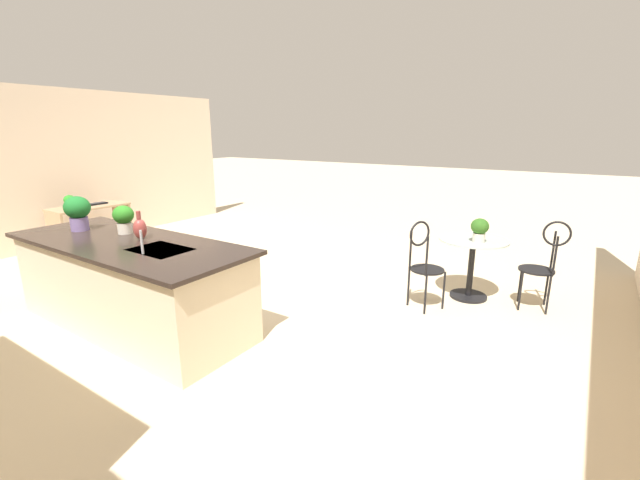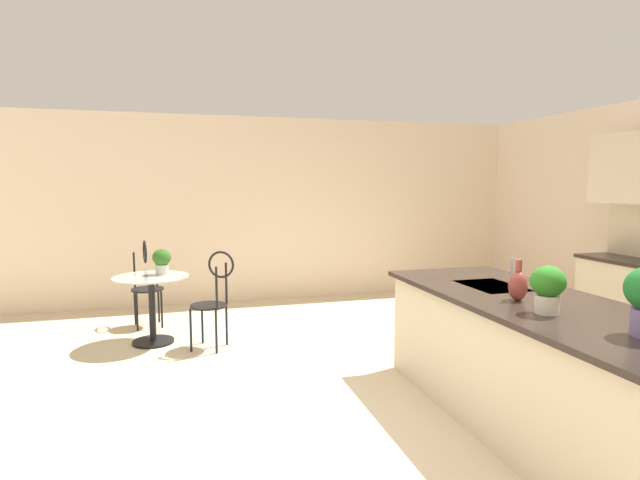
{
  "view_description": "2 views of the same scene",
  "coord_description": "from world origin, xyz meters",
  "px_view_note": "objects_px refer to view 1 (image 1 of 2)",
  "views": [
    {
      "loc": [
        -3.54,
        3.12,
        1.99
      ],
      "look_at": [
        -1.43,
        -0.07,
        0.98
      ],
      "focal_mm": 23.25,
      "sensor_mm": 36.0,
      "label": 1
    },
    {
      "loc": [
        3.2,
        -1.54,
        1.73
      ],
      "look_at": [
        -1.52,
        -0.23,
        1.18
      ],
      "focal_mm": 28.29,
      "sensor_mm": 36.0,
      "label": 2
    }
  ],
  "objects_px": {
    "bistro_table": "(471,263)",
    "chair_by_island": "(543,261)",
    "writing_desk": "(90,219)",
    "keyboard": "(94,204)",
    "potted_plant_on_table": "(480,229)",
    "potted_plant_on_desk": "(70,201)",
    "potted_plant_counter_far": "(78,211)",
    "potted_plant_counter_near": "(124,218)",
    "chair_near_window": "(424,261)",
    "vase_on_counter": "(140,228)"
  },
  "relations": [
    {
      "from": "chair_near_window",
      "to": "vase_on_counter",
      "type": "bearing_deg",
      "value": 40.0
    },
    {
      "from": "bistro_table",
      "to": "potted_plant_counter_near",
      "type": "distance_m",
      "value": 4.01
    },
    {
      "from": "writing_desk",
      "to": "potted_plant_on_table",
      "type": "xyz_separation_m",
      "value": [
        -6.17,
        -1.21,
        0.39
      ]
    },
    {
      "from": "potted_plant_counter_near",
      "to": "potted_plant_on_desk",
      "type": "xyz_separation_m",
      "value": [
        2.93,
        -0.85,
        -0.22
      ]
    },
    {
      "from": "bistro_table",
      "to": "chair_by_island",
      "type": "bearing_deg",
      "value": -172.84
    },
    {
      "from": "potted_plant_on_table",
      "to": "potted_plant_counter_far",
      "type": "distance_m",
      "value": 4.51
    },
    {
      "from": "chair_by_island",
      "to": "writing_desk",
      "type": "relative_size",
      "value": 0.87
    },
    {
      "from": "chair_near_window",
      "to": "potted_plant_on_table",
      "type": "bearing_deg",
      "value": -130.99
    },
    {
      "from": "writing_desk",
      "to": "potted_plant_counter_far",
      "type": "distance_m",
      "value": 2.93
    },
    {
      "from": "potted_plant_counter_near",
      "to": "keyboard",
      "type": "bearing_deg",
      "value": -23.03
    },
    {
      "from": "writing_desk",
      "to": "bistro_table",
      "type": "bearing_deg",
      "value": -167.72
    },
    {
      "from": "keyboard",
      "to": "vase_on_counter",
      "type": "height_order",
      "value": "vase_on_counter"
    },
    {
      "from": "potted_plant_counter_far",
      "to": "potted_plant_on_desk",
      "type": "bearing_deg",
      "value": -23.76
    },
    {
      "from": "bistro_table",
      "to": "vase_on_counter",
      "type": "distance_m",
      "value": 3.77
    },
    {
      "from": "potted_plant_on_desk",
      "to": "keyboard",
      "type": "bearing_deg",
      "value": -72.72
    },
    {
      "from": "potted_plant_on_desk",
      "to": "vase_on_counter",
      "type": "distance_m",
      "value": 3.41
    },
    {
      "from": "bistro_table",
      "to": "potted_plant_counter_far",
      "type": "distance_m",
      "value": 4.56
    },
    {
      "from": "bistro_table",
      "to": "chair_near_window",
      "type": "xyz_separation_m",
      "value": [
        0.37,
        0.63,
        0.13
      ]
    },
    {
      "from": "chair_by_island",
      "to": "potted_plant_counter_far",
      "type": "bearing_deg",
      "value": 32.99
    },
    {
      "from": "chair_by_island",
      "to": "keyboard",
      "type": "xyz_separation_m",
      "value": [
        6.86,
        1.32,
        0.18
      ]
    },
    {
      "from": "potted_plant_counter_far",
      "to": "chair_by_island",
      "type": "bearing_deg",
      "value": -147.01
    },
    {
      "from": "bistro_table",
      "to": "potted_plant_counter_near",
      "type": "xyz_separation_m",
      "value": [
        3.04,
        2.53,
        0.65
      ]
    },
    {
      "from": "vase_on_counter",
      "to": "potted_plant_counter_near",
      "type": "bearing_deg",
      "value": -7.8
    },
    {
      "from": "writing_desk",
      "to": "vase_on_counter",
      "type": "xyz_separation_m",
      "value": [
        -3.4,
        1.25,
        0.52
      ]
    },
    {
      "from": "writing_desk",
      "to": "keyboard",
      "type": "xyz_separation_m",
      "value": [
        0.02,
        -0.1,
        0.25
      ]
    },
    {
      "from": "chair_by_island",
      "to": "keyboard",
      "type": "relative_size",
      "value": 2.37
    },
    {
      "from": "chair_by_island",
      "to": "potted_plant_on_desk",
      "type": "relative_size",
      "value": 4.36
    },
    {
      "from": "potted_plant_counter_near",
      "to": "chair_near_window",
      "type": "bearing_deg",
      "value": -144.59
    },
    {
      "from": "potted_plant_counter_far",
      "to": "potted_plant_on_desk",
      "type": "height_order",
      "value": "potted_plant_counter_far"
    },
    {
      "from": "chair_near_window",
      "to": "potted_plant_on_table",
      "type": "distance_m",
      "value": 0.76
    },
    {
      "from": "keyboard",
      "to": "potted_plant_counter_near",
      "type": "distance_m",
      "value": 3.35
    },
    {
      "from": "bistro_table",
      "to": "keyboard",
      "type": "relative_size",
      "value": 1.82
    },
    {
      "from": "potted_plant_on_desk",
      "to": "writing_desk",
      "type": "bearing_deg",
      "value": -71.08
    },
    {
      "from": "chair_by_island",
      "to": "bistro_table",
      "type": "bearing_deg",
      "value": 7.16
    },
    {
      "from": "potted_plant_on_table",
      "to": "potted_plant_counter_near",
      "type": "bearing_deg",
      "value": 37.76
    },
    {
      "from": "chair_by_island",
      "to": "keyboard",
      "type": "distance_m",
      "value": 6.99
    },
    {
      "from": "potted_plant_on_desk",
      "to": "chair_by_island",
      "type": "bearing_deg",
      "value": -165.25
    },
    {
      "from": "bistro_table",
      "to": "potted_plant_counter_far",
      "type": "height_order",
      "value": "potted_plant_counter_far"
    },
    {
      "from": "potted_plant_counter_far",
      "to": "chair_near_window",
      "type": "bearing_deg",
      "value": -147.0
    },
    {
      "from": "writing_desk",
      "to": "potted_plant_on_table",
      "type": "distance_m",
      "value": 6.3
    },
    {
      "from": "bistro_table",
      "to": "chair_by_island",
      "type": "distance_m",
      "value": 0.77
    },
    {
      "from": "keyboard",
      "to": "potted_plant_on_desk",
      "type": "height_order",
      "value": "potted_plant_on_desk"
    },
    {
      "from": "bistro_table",
      "to": "chair_near_window",
      "type": "distance_m",
      "value": 0.74
    },
    {
      "from": "chair_by_island",
      "to": "potted_plant_on_table",
      "type": "bearing_deg",
      "value": 17.3
    },
    {
      "from": "potted_plant_on_table",
      "to": "potted_plant_on_desk",
      "type": "distance_m",
      "value": 6.25
    },
    {
      "from": "chair_near_window",
      "to": "potted_plant_counter_near",
      "type": "distance_m",
      "value": 3.31
    },
    {
      "from": "vase_on_counter",
      "to": "chair_by_island",
      "type": "bearing_deg",
      "value": -142.16
    },
    {
      "from": "writing_desk",
      "to": "potted_plant_counter_far",
      "type": "relative_size",
      "value": 3.16
    },
    {
      "from": "writing_desk",
      "to": "keyboard",
      "type": "height_order",
      "value": "keyboard"
    },
    {
      "from": "bistro_table",
      "to": "potted_plant_on_desk",
      "type": "relative_size",
      "value": 3.35
    }
  ]
}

